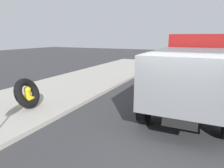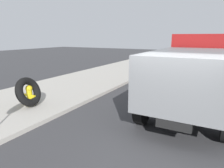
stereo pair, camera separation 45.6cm
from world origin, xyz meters
name	(u,v)px [view 1 (the left image)]	position (x,y,z in m)	size (l,w,h in m)	color
ground_plane	(174,141)	(0.00, 0.00, 0.00)	(80.00, 80.00, 0.00)	#38383A
sidewalk_curb	(14,105)	(0.00, 6.50, 0.07)	(36.00, 5.00, 0.15)	#ADA89E
fire_hydrant	(28,96)	(0.04, 5.69, 0.59)	(0.27, 0.61, 0.82)	yellow
loose_tire	(27,93)	(-0.12, 5.53, 0.76)	(1.19, 1.19, 0.29)	black
dump_truck_gray	(192,68)	(3.36, -0.10, 1.61)	(7.02, 2.84, 3.00)	slate
dump_truck_green	(194,51)	(14.93, 0.62, 1.61)	(7.10, 3.03, 3.00)	#237033
dump_truck_red	(208,46)	(24.29, -0.59, 1.61)	(7.07, 2.97, 3.00)	red
dump_truck_blue	(193,44)	(31.44, 1.79, 1.61)	(7.06, 2.95, 3.00)	#1E3899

